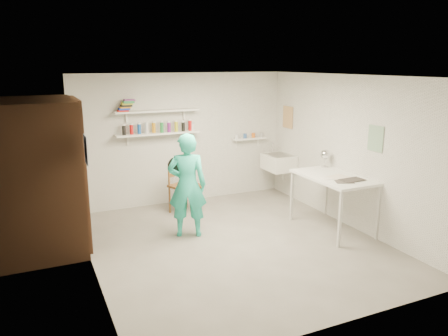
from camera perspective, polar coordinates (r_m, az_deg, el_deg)
name	(u,v)px	position (r m, az deg, el deg)	size (l,w,h in m)	color
floor	(235,244)	(6.47, 1.49, -9.93)	(4.00, 4.50, 0.02)	slate
ceiling	(236,75)	(5.94, 1.63, 12.02)	(4.00, 4.50, 0.02)	silver
wall_back	(183,139)	(8.14, -5.44, 3.83)	(4.00, 0.02, 2.40)	silver
wall_front	(341,213)	(4.26, 15.08, -5.71)	(4.00, 0.02, 2.40)	silver
wall_left	(87,179)	(5.54, -17.50, -1.40)	(0.02, 4.50, 2.40)	silver
wall_right	(350,152)	(7.18, 16.13, 2.04)	(0.02, 4.50, 2.40)	silver
doorway_recess	(79,175)	(6.60, -18.38, -0.90)	(0.02, 0.90, 2.00)	black
corridor_box	(25,177)	(6.56, -24.56, -1.08)	(1.40, 1.50, 2.10)	brown
door_lintel	(75,102)	(6.43, -18.90, 8.21)	(0.06, 1.05, 0.10)	brown
door_jamb_near	(85,184)	(6.12, -17.66, -1.95)	(0.06, 0.10, 2.00)	brown
door_jamb_far	(77,168)	(7.09, -18.68, 0.05)	(0.06, 0.10, 2.00)	brown
shelf_lower	(158,133)	(7.85, -8.61, 4.48)	(1.50, 0.22, 0.03)	white
shelf_upper	(157,111)	(7.80, -8.72, 7.39)	(1.50, 0.22, 0.03)	white
ledge_shelf	(249,139)	(8.60, 3.31, 3.86)	(0.70, 0.14, 0.03)	white
poster_left	(86,150)	(5.51, -17.59, 2.26)	(0.01, 0.28, 0.36)	#334C7F
poster_right_a	(288,117)	(8.54, 8.33, 6.58)	(0.01, 0.34, 0.42)	#995933
poster_right_b	(376,139)	(6.72, 19.19, 3.65)	(0.01, 0.30, 0.38)	#3F724C
belfast_sink	(279,162)	(8.48, 7.14, 0.73)	(0.48, 0.60, 0.30)	white
man	(187,185)	(6.54, -4.82, -2.28)	(0.58, 0.38, 1.58)	#28CAAC
wall_clock	(177,166)	(6.63, -6.13, 0.28)	(0.28, 0.28, 0.04)	beige
wooden_chair	(185,186)	(7.63, -5.13, -2.33)	(0.45, 0.43, 0.97)	brown
work_table	(333,203)	(7.06, 14.00, -4.43)	(0.79, 1.31, 0.87)	silver
desk_lamp	(325,154)	(7.42, 13.11, 1.75)	(0.16, 0.16, 0.16)	silver
spray_cans	(158,128)	(7.83, -8.64, 5.20)	(1.32, 0.06, 0.17)	black
book_stack	(126,106)	(7.66, -12.67, 7.95)	(0.30, 0.14, 0.20)	red
ledge_pots	(249,136)	(8.59, 3.32, 4.25)	(0.48, 0.07, 0.09)	silver
papers	(334,175)	(6.94, 14.21, -0.93)	(0.30, 0.22, 0.02)	silver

